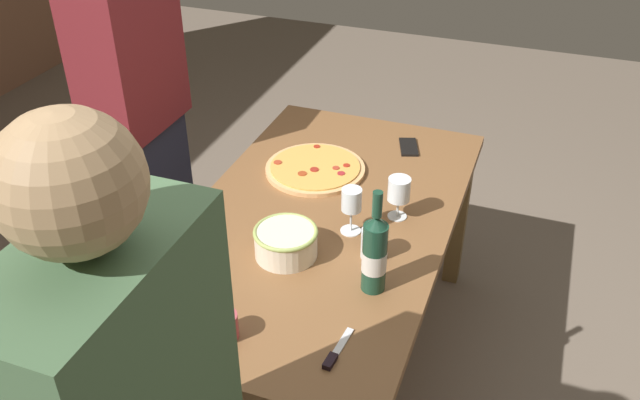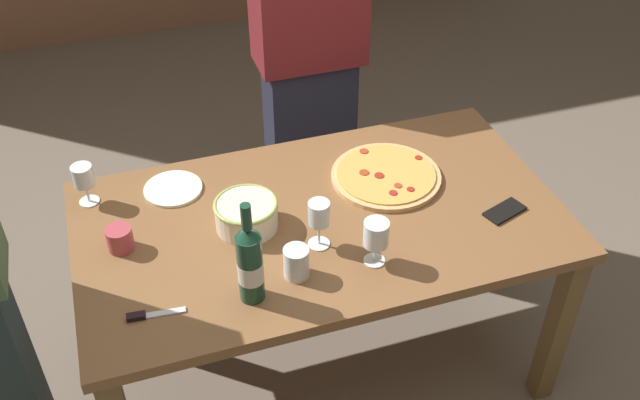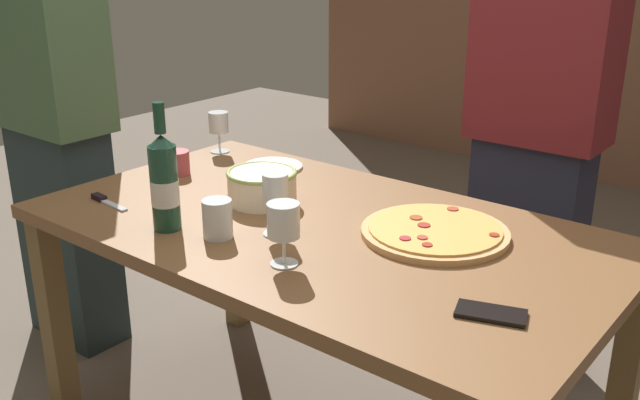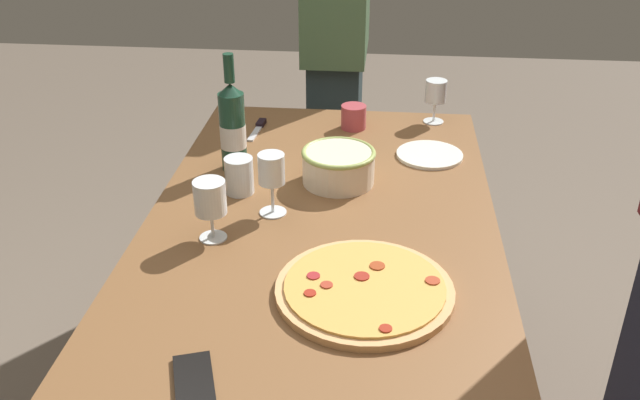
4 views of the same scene
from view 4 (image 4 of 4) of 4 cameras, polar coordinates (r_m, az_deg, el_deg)
The scene contains 13 objects.
dining_table at distance 1.82m, azimuth -0.00°, elevation -4.50°, with size 1.60×0.90×0.75m.
pizza at distance 1.52m, azimuth 3.65°, elevation -7.29°, with size 0.39×0.39×0.03m.
serving_bowl at distance 1.96m, azimuth 1.52°, elevation 2.87°, with size 0.21×0.21×0.10m.
wine_bottle at distance 2.02m, azimuth -7.15°, elevation 5.98°, with size 0.08×0.08×0.35m.
wine_glass_near_pizza at distance 1.68m, azimuth -8.96°, elevation 0.09°, with size 0.08×0.08×0.16m.
wine_glass_by_bottle at distance 2.38m, azimuth 9.43°, elevation 8.64°, with size 0.07×0.07×0.15m.
wine_glass_far_left at distance 1.77m, azimuth -3.97°, elevation 2.25°, with size 0.07×0.07×0.17m.
cup_amber at distance 2.33m, azimuth 2.76°, elevation 6.79°, with size 0.08×0.08×0.08m, color #B4434C.
cup_ceramic at distance 1.91m, azimuth -6.61°, elevation 2.00°, with size 0.08×0.08×0.10m, color white.
side_plate at distance 2.16m, azimuth 8.93°, elevation 3.66°, with size 0.20×0.20×0.01m, color white.
cell_phone at distance 1.33m, azimuth -10.25°, elevation -14.35°, with size 0.07×0.14×0.01m, color black.
pizza_knife at distance 2.34m, azimuth -5.04°, elevation 5.94°, with size 0.17×0.04×0.02m.
person_guest_left at distance 2.82m, azimuth 1.35°, elevation 12.33°, with size 0.45×0.24×1.71m.
Camera 4 is at (1.52, 0.15, 1.65)m, focal length 39.21 mm.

